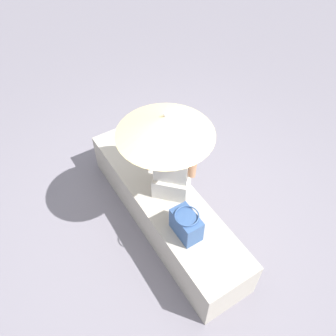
% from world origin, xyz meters
% --- Properties ---
extents(ground_plane, '(14.00, 14.00, 0.00)m').
position_xyz_m(ground_plane, '(0.00, 0.00, 0.00)').
color(ground_plane, slate).
extents(stone_bench, '(2.28, 0.57, 0.48)m').
position_xyz_m(stone_bench, '(0.00, 0.00, 0.24)').
color(stone_bench, '#A8A093').
rests_on(stone_bench, ground).
extents(person_seated, '(0.47, 0.47, 0.90)m').
position_xyz_m(person_seated, '(-0.01, -0.08, 0.87)').
color(person_seated, beige).
rests_on(person_seated, stone_bench).
extents(parasol, '(0.86, 0.86, 1.00)m').
position_xyz_m(parasol, '(0.01, -0.02, 1.35)').
color(parasol, '#B7B7BC').
rests_on(parasol, stone_bench).
extents(handbag_black, '(0.30, 0.22, 0.27)m').
position_xyz_m(handbag_black, '(-0.49, 0.08, 0.61)').
color(handbag_black, '#335184').
rests_on(handbag_black, stone_bench).
extents(magazine, '(0.30, 0.22, 0.01)m').
position_xyz_m(magazine, '(0.66, -0.04, 0.48)').
color(magazine, gold).
rests_on(magazine, stone_bench).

